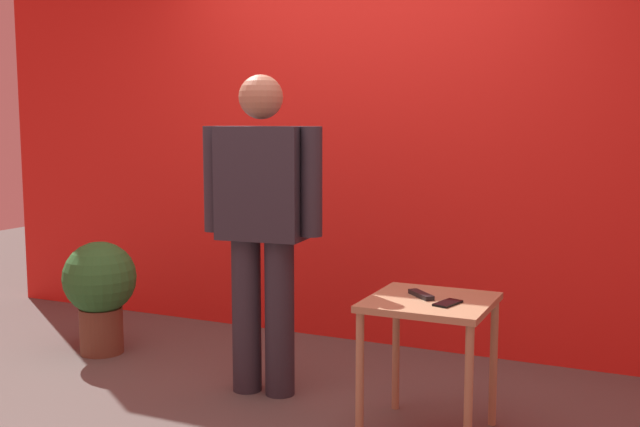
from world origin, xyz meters
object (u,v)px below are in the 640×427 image
cell_phone (448,303)px  tv_remote (421,295)px  side_table (430,321)px  potted_plant (100,287)px  standing_person (262,218)px

cell_phone → tv_remote: (-0.15, 0.08, 0.01)m
side_table → cell_phone: cell_phone is taller
side_table → tv_remote: tv_remote is taller
side_table → potted_plant: potted_plant is taller
standing_person → potted_plant: (-1.22, 0.18, -0.51)m
side_table → standing_person: bearing=169.8°
side_table → tv_remote: (-0.05, 0.02, 0.11)m
tv_remote → potted_plant: bearing=126.0°
tv_remote → potted_plant: 2.15m
tv_remote → potted_plant: potted_plant is taller
side_table → potted_plant: 2.20m
standing_person → tv_remote: (0.89, -0.15, -0.28)m
standing_person → side_table: (0.94, -0.17, -0.39)m
side_table → cell_phone: bearing=-32.8°
standing_person → side_table: 1.03m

